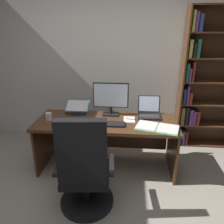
{
  "coord_description": "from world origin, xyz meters",
  "views": [
    {
      "loc": [
        0.34,
        -1.65,
        1.86
      ],
      "look_at": [
        0.11,
        0.93,
        0.87
      ],
      "focal_mm": 34.95,
      "sensor_mm": 36.0,
      "label": 1
    }
  ],
  "objects": [
    {
      "name": "coffee_mug",
      "position": [
        -0.73,
        0.94,
        0.77
      ],
      "size": [
        0.09,
        0.09,
        0.1
      ],
      "primitive_type": "cylinder",
      "color": "silver",
      "rests_on": "desk"
    },
    {
      "name": "monitor",
      "position": [
        0.07,
        1.21,
        0.95
      ],
      "size": [
        0.49,
        0.16,
        0.46
      ],
      "color": "black",
      "rests_on": "desk"
    },
    {
      "name": "wall_back",
      "position": [
        0.0,
        2.0,
        1.45
      ],
      "size": [
        5.07,
        0.12,
        2.89
      ],
      "primitive_type": "cube",
      "color": "beige",
      "rests_on": "ground"
    },
    {
      "name": "laptop",
      "position": [
        0.61,
        1.22,
        0.77
      ],
      "size": [
        0.31,
        0.33,
        0.25
      ],
      "color": "black",
      "rests_on": "desk"
    },
    {
      "name": "office_chair",
      "position": [
        -0.1,
        0.19,
        0.47
      ],
      "size": [
        0.64,
        0.6,
        1.11
      ],
      "rotation": [
        0.0,
        0.0,
        0.09
      ],
      "color": "black",
      "rests_on": "ground"
    },
    {
      "name": "reading_stand_with_book",
      "position": [
        -0.42,
        1.27,
        0.79
      ],
      "size": [
        0.34,
        0.26,
        0.15
      ],
      "color": "black",
      "rests_on": "desk"
    },
    {
      "name": "ground_plane",
      "position": [
        0.0,
        0.0,
        0.0
      ],
      "size": [
        6.71,
        6.71,
        0.0
      ],
      "primitive_type": "plane",
      "color": "#9E9384"
    },
    {
      "name": "computer_mouse",
      "position": [
        -0.23,
        0.86,
        0.74
      ],
      "size": [
        0.06,
        0.1,
        0.04
      ],
      "primitive_type": "ellipsoid",
      "color": "black",
      "rests_on": "desk"
    },
    {
      "name": "open_binder",
      "position": [
        0.68,
        0.81,
        0.73
      ],
      "size": [
        0.58,
        0.41,
        0.02
      ],
      "rotation": [
        0.0,
        0.0,
        -0.27
      ],
      "color": "green",
      "rests_on": "desk"
    },
    {
      "name": "desk",
      "position": [
        0.03,
        1.06,
        0.53
      ],
      "size": [
        1.86,
        0.71,
        0.72
      ],
      "color": "#4C2D19",
      "rests_on": "ground"
    },
    {
      "name": "notepad",
      "position": [
        0.34,
        1.04,
        0.72
      ],
      "size": [
        0.16,
        0.22,
        0.01
      ],
      "primitive_type": "cube",
      "rotation": [
        0.0,
        0.0,
        0.04
      ],
      "color": "white",
      "rests_on": "desk"
    },
    {
      "name": "bookshelf",
      "position": [
        1.51,
        1.8,
        1.06
      ],
      "size": [
        0.98,
        0.26,
        2.18
      ],
      "color": "#4C2D19",
      "rests_on": "ground"
    },
    {
      "name": "keyboard",
      "position": [
        0.07,
        0.86,
        0.73
      ],
      "size": [
        0.42,
        0.15,
        0.02
      ],
      "primitive_type": "cube",
      "color": "black",
      "rests_on": "desk"
    },
    {
      "name": "pen",
      "position": [
        0.36,
        1.04,
        0.73
      ],
      "size": [
        0.14,
        0.03,
        0.01
      ],
      "primitive_type": "cylinder",
      "rotation": [
        0.0,
        1.57,
        -0.16
      ],
      "color": "maroon",
      "rests_on": "notepad"
    }
  ]
}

